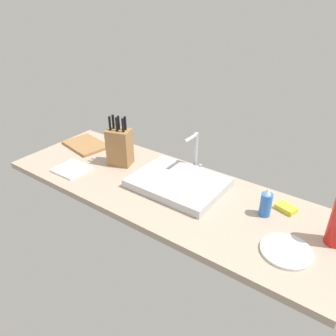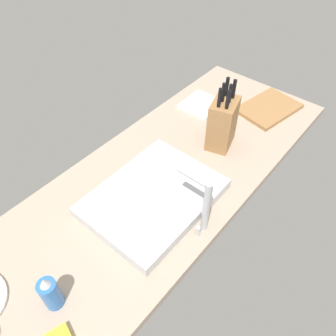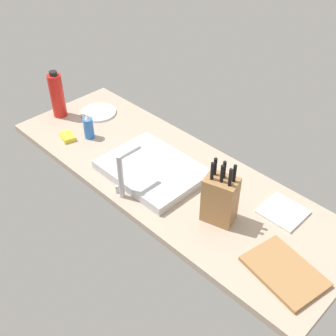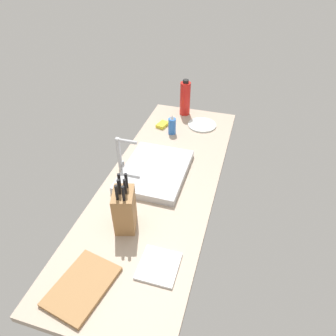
{
  "view_description": "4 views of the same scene",
  "coord_description": "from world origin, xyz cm",
  "views": [
    {
      "loc": [
        84.84,
        -114.24,
        94.85
      ],
      "look_at": [
        -0.18,
        4.41,
        13.06
      ],
      "focal_mm": 34.53,
      "sensor_mm": 36.0,
      "label": 1
    },
    {
      "loc": [
        60.39,
        58.07,
        99.9
      ],
      "look_at": [
        -3.94,
        4.42,
        12.57
      ],
      "focal_mm": 35.75,
      "sensor_mm": 36.0,
      "label": 2
    },
    {
      "loc": [
        -110.37,
        110.38,
        131.81
      ],
      "look_at": [
        -2.7,
        3.16,
        10.0
      ],
      "focal_mm": 45.18,
      "sensor_mm": 36.0,
      "label": 3
    },
    {
      "loc": [
        -126.58,
        -41.59,
        119.34
      ],
      "look_at": [
        3.35,
        -3.01,
        11.38
      ],
      "focal_mm": 33.05,
      "sensor_mm": 36.0,
      "label": 4
    }
  ],
  "objects": [
    {
      "name": "cutting_board",
      "position": [
        -71.47,
        10.93,
        4.4
      ],
      "size": [
        31.66,
        24.73,
        1.8
      ],
      "primitive_type": "cube",
      "rotation": [
        0.0,
        0.0,
        -0.19
      ],
      "color": "#9E7042",
      "rests_on": "countertop_slab"
    },
    {
      "name": "dish_towel",
      "position": [
        -53.58,
        -15.78,
        4.1
      ],
      "size": [
        17.71,
        16.83,
        1.2
      ],
      "primitive_type": "cube",
      "rotation": [
        0.0,
        0.0,
        0.01
      ],
      "color": "white",
      "rests_on": "countertop_slab"
    },
    {
      "name": "dish_sponge",
      "position": [
        58.45,
        17.53,
        4.7
      ],
      "size": [
        10.29,
        8.22,
        2.4
      ],
      "primitive_type": "cube",
      "rotation": [
        0.0,
        0.0,
        -0.27
      ],
      "color": "yellow",
      "rests_on": "countertop_slab"
    },
    {
      "name": "faucet",
      "position": [
        3.36,
        24.81,
        16.75
      ],
      "size": [
        5.5,
        12.61,
        22.48
      ],
      "color": "#B7BABF",
      "rests_on": "countertop_slab"
    },
    {
      "name": "countertop_slab",
      "position": [
        0.0,
        0.0,
        1.75
      ],
      "size": [
        180.36,
        62.43,
        3.5
      ],
      "primitive_type": "cube",
      "color": "tan",
      "rests_on": "ground"
    },
    {
      "name": "sink_basin",
      "position": [
        5.59,
        5.55,
        5.63
      ],
      "size": [
        46.85,
        35.75,
        4.27
      ],
      "primitive_type": "cube",
      "color": "#B7BABF",
      "rests_on": "countertop_slab"
    },
    {
      "name": "knife_block",
      "position": [
        -36.0,
        6.45,
        14.7
      ],
      "size": [
        15.39,
        12.81,
        29.32
      ],
      "rotation": [
        0.0,
        0.0,
        0.28
      ],
      "color": "#9E7042",
      "rests_on": "countertop_slab"
    },
    {
      "name": "soap_bottle",
      "position": [
        51.39,
        8.34,
        9.62
      ],
      "size": [
        5.32,
        5.32,
        14.07
      ],
      "color": "blue",
      "rests_on": "countertop_slab"
    },
    {
      "name": "dinner_plate",
      "position": [
        67.46,
        -9.8,
        4.1
      ],
      "size": [
        20.47,
        20.47,
        1.2
      ],
      "primitive_type": "cylinder",
      "color": "silver",
      "rests_on": "countertop_slab"
    },
    {
      "name": "water_bottle",
      "position": [
        81.34,
        6.79,
        16.37
      ],
      "size": [
        7.73,
        7.73,
        27.24
      ],
      "color": "red",
      "rests_on": "countertop_slab"
    }
  ]
}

